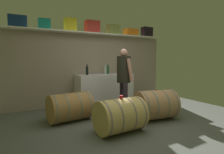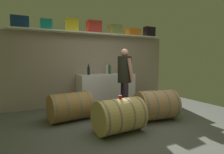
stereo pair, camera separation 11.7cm
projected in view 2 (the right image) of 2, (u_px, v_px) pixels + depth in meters
The scene contains 21 objects.
ground_plane at pixel (120, 119), 4.09m from camera, with size 6.08×7.66×0.02m, color #53564F.
back_wall_panel at pixel (93, 70), 5.49m from camera, with size 4.88×0.10×2.02m, color gray.
high_shelf_board at pixel (94, 34), 5.26m from camera, with size 4.49×0.40×0.03m, color white.
toolcase_navy at pixel (20, 22), 4.42m from camera, with size 0.40×0.18×0.29m, color navy.
toolcase_teal at pixel (46, 25), 4.68m from camera, with size 0.28×0.21×0.26m, color #13817C.
toolcase_yellow at pixel (72, 25), 4.96m from camera, with size 0.30×0.22×0.34m, color yellow.
toolcase_red at pixel (94, 27), 5.24m from camera, with size 0.39×0.28×0.34m, color red.
toolcase_olive at pixel (115, 30), 5.53m from camera, with size 0.34×0.29×0.28m, color olive.
toolcase_orange at pixel (133, 32), 5.81m from camera, with size 0.42×0.26×0.21m, color orange.
toolcase_black at pixel (149, 32), 6.09m from camera, with size 0.37×0.20×0.32m, color black.
work_cabinet at pixel (106, 89), 5.33m from camera, with size 1.60×0.61×0.89m, color white.
wine_bottle_clear at pixel (107, 70), 5.31m from camera, with size 0.07×0.07×0.28m.
wine_bottle_green at pixel (110, 69), 5.41m from camera, with size 0.08×0.08×0.29m.
wine_bottle_dark at pixel (89, 70), 5.04m from camera, with size 0.07×0.07×0.29m.
wine_glass at pixel (127, 70), 5.48m from camera, with size 0.07×0.07×0.14m.
red_funnel at pixel (121, 71), 5.64m from camera, with size 0.11×0.11×0.12m, color red.
wine_barrel_near at pixel (119, 115), 3.30m from camera, with size 0.89×0.67×0.62m.
wine_barrel_far at pixel (156, 105), 4.01m from camera, with size 0.91×0.73×0.65m.
wine_barrel_flank at pixel (70, 107), 3.94m from camera, with size 0.93×0.70×0.61m.
tasting_cup at pixel (120, 97), 3.28m from camera, with size 0.06×0.06×0.05m, color red.
winemaker_pouring at pixel (125, 74), 4.42m from camera, with size 0.41×0.49×1.55m.
Camera 2 is at (-1.90, -2.95, 1.29)m, focal length 29.69 mm.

